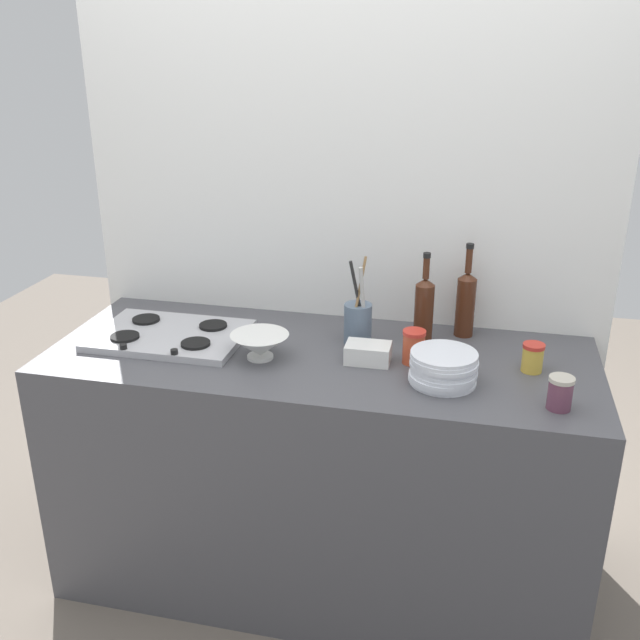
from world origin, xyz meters
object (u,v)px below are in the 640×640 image
object	(u,v)px
condiment_jar_front	(560,393)
wine_bottle_leftmost	(466,302)
butter_dish	(368,353)
utensil_crock	(358,322)
mixing_bowl	(260,345)
condiment_jar_rear	(533,358)
condiment_jar_spare	(414,346)
stovetop_hob	(170,335)
wine_bottle_mid_left	(424,308)
plate_stack	(443,368)

from	to	relation	value
condiment_jar_front	wine_bottle_leftmost	bearing A→B (deg)	120.77
butter_dish	utensil_crock	bearing A→B (deg)	112.72
butter_dish	condiment_jar_front	size ratio (longest dim) A/B	1.47
mixing_bowl	butter_dish	bearing A→B (deg)	8.39
condiment_jar_front	condiment_jar_rear	bearing A→B (deg)	105.46
butter_dish	condiment_jar_spare	distance (m)	0.15
butter_dish	utensil_crock	xyz separation A→B (m)	(-0.06, 0.14, 0.05)
stovetop_hob	wine_bottle_mid_left	distance (m)	0.88
stovetop_hob	plate_stack	size ratio (longest dim) A/B	2.45
wine_bottle_mid_left	condiment_jar_rear	xyz separation A→B (m)	(0.36, -0.16, -0.07)
utensil_crock	condiment_jar_rear	world-z (taller)	utensil_crock
stovetop_hob	utensil_crock	world-z (taller)	utensil_crock
plate_stack	condiment_jar_rear	world-z (taller)	plate_stack
stovetop_hob	butter_dish	xyz separation A→B (m)	(0.70, -0.03, 0.02)
wine_bottle_leftmost	condiment_jar_rear	world-z (taller)	wine_bottle_leftmost
stovetop_hob	wine_bottle_mid_left	bearing A→B (deg)	11.79
condiment_jar_rear	wine_bottle_mid_left	bearing A→B (deg)	155.75
stovetop_hob	wine_bottle_leftmost	bearing A→B (deg)	14.97
plate_stack	butter_dish	world-z (taller)	plate_stack
stovetop_hob	mixing_bowl	size ratio (longest dim) A/B	2.68
condiment_jar_rear	plate_stack	bearing A→B (deg)	-151.06
wine_bottle_leftmost	wine_bottle_mid_left	bearing A→B (deg)	-147.42
plate_stack	condiment_jar_rear	bearing A→B (deg)	28.94
plate_stack	wine_bottle_leftmost	xyz separation A→B (m)	(0.04, 0.39, 0.07)
butter_dish	condiment_jar_front	bearing A→B (deg)	-17.84
stovetop_hob	plate_stack	distance (m)	0.95
wine_bottle_leftmost	mixing_bowl	world-z (taller)	wine_bottle_leftmost
condiment_jar_rear	condiment_jar_spare	size ratio (longest dim) A/B	0.83
stovetop_hob	utensil_crock	bearing A→B (deg)	9.94
wine_bottle_leftmost	condiment_jar_front	bearing A→B (deg)	-59.23
mixing_bowl	condiment_jar_front	size ratio (longest dim) A/B	1.96
plate_stack	utensil_crock	xyz separation A→B (m)	(-0.30, 0.24, 0.03)
stovetop_hob	butter_dish	size ratio (longest dim) A/B	3.56
mixing_bowl	condiment_jar_rear	size ratio (longest dim) A/B	2.08
utensil_crock	condiment_jar_front	world-z (taller)	utensil_crock
condiment_jar_rear	condiment_jar_spare	bearing A→B (deg)	-177.05
wine_bottle_leftmost	butter_dish	world-z (taller)	wine_bottle_leftmost
plate_stack	butter_dish	distance (m)	0.26
plate_stack	utensil_crock	distance (m)	0.39
condiment_jar_spare	utensil_crock	bearing A→B (deg)	150.69
wine_bottle_leftmost	condiment_jar_spare	size ratio (longest dim) A/B	2.97
wine_bottle_mid_left	utensil_crock	bearing A→B (deg)	-162.87
utensil_crock	mixing_bowl	bearing A→B (deg)	-145.98
wine_bottle_leftmost	condiment_jar_spare	bearing A→B (deg)	-118.92
wine_bottle_leftmost	plate_stack	bearing A→B (deg)	-96.43
plate_stack	condiment_jar_front	xyz separation A→B (m)	(0.33, -0.09, -0.00)
condiment_jar_front	condiment_jar_rear	size ratio (longest dim) A/B	1.06
plate_stack	condiment_jar_front	size ratio (longest dim) A/B	2.14
plate_stack	utensil_crock	world-z (taller)	utensil_crock
wine_bottle_leftmost	mixing_bowl	xyz separation A→B (m)	(-0.64, -0.35, -0.08)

